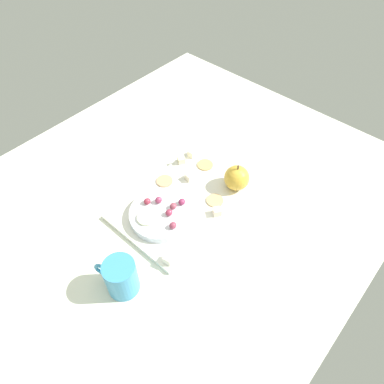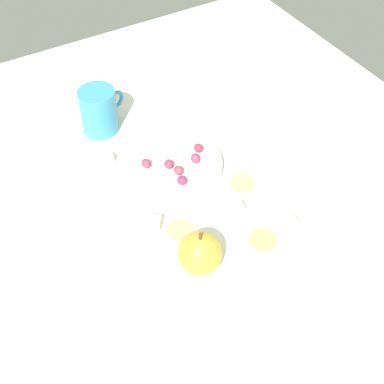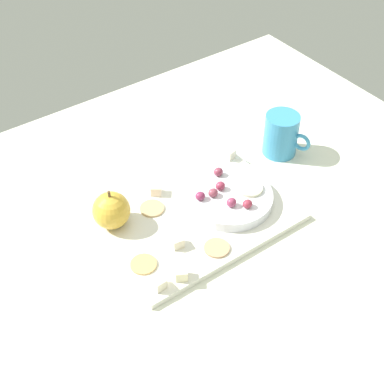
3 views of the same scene
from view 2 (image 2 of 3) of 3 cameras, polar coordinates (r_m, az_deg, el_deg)
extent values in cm
cube|color=silver|center=(105.40, 2.10, -1.18)|extent=(122.67, 103.08, 4.10)
cube|color=silver|center=(102.67, 0.45, -0.59)|extent=(35.92, 24.57, 1.23)
cylinder|color=white|center=(106.34, -1.46, 2.68)|extent=(16.68, 16.68, 2.07)
sphere|color=gold|center=(89.31, 0.79, -6.09)|extent=(7.01, 7.01, 7.01)
cylinder|color=brown|center=(86.11, 0.82, -4.42)|extent=(0.50, 0.50, 1.20)
cube|color=#F9EFBE|center=(99.91, 8.70, -1.60)|extent=(2.77, 2.77, 2.03)
cube|color=#F9E1C8|center=(96.79, -3.73, -3.05)|extent=(2.84, 2.84, 2.03)
cube|color=#F3E4C5|center=(98.95, 4.54, -1.69)|extent=(2.32, 2.32, 2.03)
cube|color=#F7E5CF|center=(108.84, -8.48, 3.30)|extent=(2.42, 2.42, 2.03)
cube|color=#F5E8C9|center=(97.65, 9.93, -3.27)|extent=(2.11, 2.11, 2.03)
cylinder|color=tan|center=(96.55, -1.16, -3.84)|extent=(4.65, 4.65, 0.40)
cylinder|color=tan|center=(104.46, 5.04, 0.85)|extent=(4.65, 4.65, 0.40)
cylinder|color=tan|center=(95.96, 7.05, -4.73)|extent=(4.65, 4.65, 0.40)
ellipsoid|color=#8E3F50|center=(102.65, -1.34, 2.16)|extent=(1.92, 1.73, 1.64)
ellipsoid|color=#8D2C52|center=(100.85, -1.00, 1.17)|extent=(1.92, 1.73, 1.62)
ellipsoid|color=#973758|center=(104.99, 0.53, 3.44)|extent=(1.92, 1.73, 1.79)
ellipsoid|color=#9A314B|center=(103.87, -2.31, 2.80)|extent=(1.92, 1.73, 1.71)
ellipsoid|color=#992E42|center=(107.08, 0.65, 4.39)|extent=(1.92, 1.73, 1.62)
ellipsoid|color=#88364B|center=(104.22, -4.58, 2.84)|extent=(1.92, 1.73, 1.71)
cylinder|color=beige|center=(108.47, -1.90, 4.66)|extent=(4.89, 4.89, 0.60)
cylinder|color=#3A91C1|center=(116.19, -9.26, 7.96)|extent=(7.28, 7.28, 9.37)
torus|color=#3A91C1|center=(118.67, -7.56, 9.10)|extent=(2.12, 4.03, 4.00)
camera|label=1|loc=(1.05, -44.06, 37.05)|focal=33.19mm
camera|label=3|loc=(0.98, 61.02, 28.47)|focal=53.03mm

